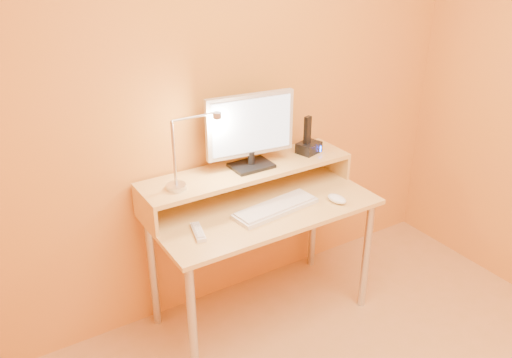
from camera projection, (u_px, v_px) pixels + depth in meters
wall_back at (231, 94)px, 2.81m from camera, size 3.00×0.04×2.50m
desk_leg_fl at (192, 325)px, 2.50m from camera, size 0.04×0.04×0.69m
desk_leg_fr at (366, 256)px, 3.02m from camera, size 0.04×0.04×0.69m
desk_leg_bl at (153, 272)px, 2.88m from camera, size 0.04×0.04×0.69m
desk_leg_br at (313, 219)px, 3.40m from camera, size 0.04×0.04×0.69m
desk_lower at (262, 207)px, 2.80m from camera, size 1.20×0.60×0.02m
shelf_riser_left at (145, 211)px, 2.60m from camera, size 0.02×0.30×0.14m
shelf_riser_right at (332, 160)px, 3.16m from camera, size 0.02×0.30×0.14m
desk_shelf at (248, 170)px, 2.84m from camera, size 1.20×0.30×0.02m
monitor_foot at (251, 165)px, 2.84m from camera, size 0.22×0.16×0.02m
monitor_neck at (251, 158)px, 2.82m from camera, size 0.04×0.04×0.07m
monitor_panel at (250, 125)px, 2.75m from camera, size 0.49×0.09×0.33m
monitor_back at (248, 124)px, 2.77m from camera, size 0.44×0.06×0.28m
monitor_screen at (252, 126)px, 2.74m from camera, size 0.44×0.06×0.29m
lamp_base at (176, 187)px, 2.60m from camera, size 0.10×0.10×0.02m
lamp_post at (174, 154)px, 2.53m from camera, size 0.01×0.01×0.33m
lamp_arm at (195, 117)px, 2.51m from camera, size 0.24×0.01×0.01m
lamp_head at (217, 115)px, 2.58m from camera, size 0.04×0.04×0.03m
lamp_bulb at (217, 118)px, 2.58m from camera, size 0.03×0.03×0.00m
phone_dock at (309, 148)px, 3.02m from camera, size 0.15×0.13×0.06m
phone_handset at (307, 130)px, 2.96m from camera, size 0.05×0.04×0.16m
phone_led at (321, 149)px, 3.00m from camera, size 0.01×0.00×0.04m
keyboard at (276, 208)px, 2.74m from camera, size 0.49×0.20×0.02m
mouse at (337, 199)px, 2.81m from camera, size 0.08×0.13×0.04m
remote_control at (198, 232)px, 2.53m from camera, size 0.08×0.17×0.02m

